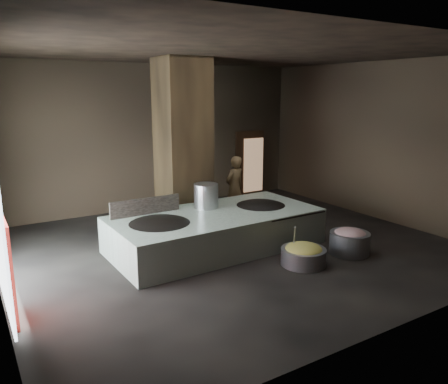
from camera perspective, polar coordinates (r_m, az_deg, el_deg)
floor at (r=10.63m, az=0.93°, el=-7.37°), size 10.00×9.00×0.10m
ceiling at (r=10.01m, az=1.03°, el=18.15°), size 10.00×9.00×0.10m
back_wall at (r=14.10m, az=-9.07°, el=7.11°), size 10.00×0.10×4.50m
front_wall at (r=6.74m, az=22.17°, el=0.07°), size 10.00×0.10×4.50m
right_wall at (r=13.45m, az=19.57°, el=6.26°), size 0.10×9.00×4.50m
pillar at (r=11.57m, az=-5.37°, el=5.98°), size 1.20×1.20×4.50m
hearth_platform at (r=10.43m, az=-1.08°, el=-5.01°), size 4.97×2.48×0.85m
platform_cap at (r=10.32m, az=-1.09°, el=-2.96°), size 4.80×2.30×0.03m
wok_left at (r=9.67m, az=-8.40°, el=-4.60°), size 1.55×1.55×0.43m
wok_left_rim at (r=9.65m, az=-8.41°, el=-4.20°), size 1.58×1.58×0.05m
wok_right at (r=11.09m, az=4.81°, el=-2.22°), size 1.44×1.44×0.41m
wok_right_rim at (r=11.07m, az=4.82°, el=-1.87°), size 1.47×1.47×0.05m
stock_pot at (r=10.72m, az=-2.36°, el=-0.62°), size 0.60×0.60×0.64m
splash_guard at (r=10.31m, az=-10.21°, el=-1.94°), size 1.71×0.11×0.43m
cook at (r=12.71m, az=1.39°, el=0.58°), size 0.76×0.60×1.84m
veg_basin at (r=9.65m, az=10.32°, el=-8.30°), size 1.15×1.15×0.36m
veg_fill at (r=9.59m, az=10.37°, el=-7.35°), size 0.80×0.80×0.25m
ladle at (r=9.54m, az=9.14°, el=-6.14°), size 0.25×0.33×0.69m
meat_basin at (r=10.52m, az=16.07°, el=-6.40°), size 1.20×1.20×0.50m
meat_fill at (r=10.45m, az=16.13°, el=-5.36°), size 0.75×0.75×0.29m
doorway_near at (r=14.66m, az=-4.42°, el=2.92°), size 1.18×0.08×2.38m
doorway_near_glow at (r=14.60m, az=-4.61°, el=2.67°), size 0.77×0.04×1.81m
doorway_far at (r=15.88m, az=3.32°, el=3.71°), size 1.18×0.08×2.38m
doorway_far_glow at (r=15.90m, az=3.86°, el=3.53°), size 0.82×0.04×1.94m
pavilion_sliver at (r=7.84m, az=-26.20°, el=-9.30°), size 0.05×0.90×1.70m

